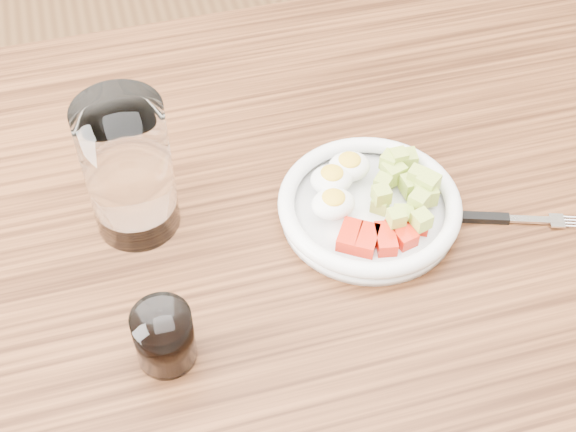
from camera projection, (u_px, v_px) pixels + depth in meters
name	position (u px, v px, depth m)	size (l,w,h in m)	color
dining_table	(298.00, 289.00, 0.99)	(1.50, 0.90, 0.77)	brown
bowl	(369.00, 204.00, 0.92)	(0.21, 0.21, 0.05)	white
fork	(492.00, 218.00, 0.93)	(0.18, 0.07, 0.01)	black
water_glass	(128.00, 169.00, 0.86)	(0.10, 0.10, 0.17)	white
coffee_glass	(164.00, 337.00, 0.79)	(0.06, 0.06, 0.07)	white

